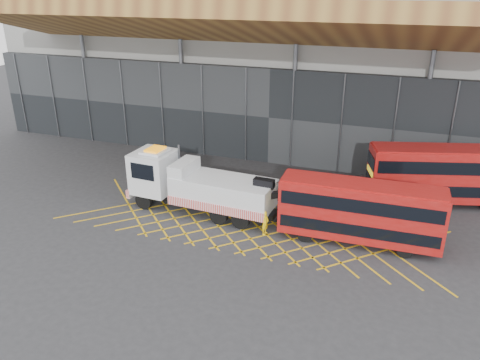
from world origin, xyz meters
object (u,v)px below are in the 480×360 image
at_px(bus_towed, 360,210).
at_px(worker, 265,223).
at_px(bus_second, 445,173).
at_px(recovery_truck, 196,185).

relative_size(bus_towed, worker, 6.13).
xyz_separation_m(bus_towed, worker, (-5.47, -0.94, -1.35)).
bearing_deg(worker, bus_towed, -67.94).
relative_size(bus_second, worker, 6.76).
relative_size(recovery_truck, bus_towed, 1.26).
xyz_separation_m(recovery_truck, bus_towed, (10.80, -0.57, 0.20)).
distance_m(recovery_truck, bus_second, 17.10).
distance_m(recovery_truck, bus_towed, 10.82).
bearing_deg(worker, bus_second, -38.90).
relative_size(recovery_truck, worker, 7.73).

